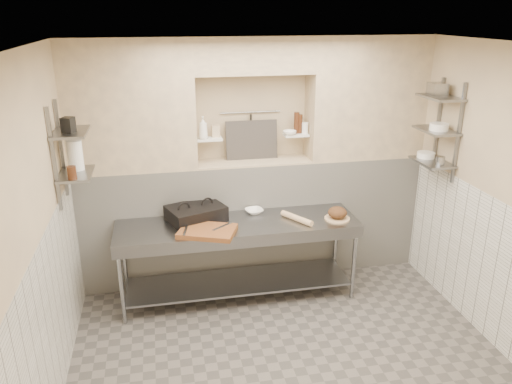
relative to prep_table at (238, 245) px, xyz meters
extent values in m
cube|color=#5A5450|center=(0.28, -1.18, -0.69)|extent=(4.00, 3.90, 0.10)
cube|color=silver|center=(0.28, -1.18, 2.21)|extent=(4.00, 3.90, 0.10)
cube|color=#CBB184|center=(-1.77, -1.18, 0.76)|extent=(0.10, 3.90, 2.80)
cube|color=#CBB184|center=(0.28, 0.82, 0.76)|extent=(4.00, 0.10, 2.80)
cube|color=silver|center=(0.28, 0.57, 0.06)|extent=(4.00, 0.40, 1.40)
cube|color=#CBB184|center=(0.28, 0.57, 0.77)|extent=(1.30, 0.40, 0.02)
cube|color=#CBB184|center=(-1.04, 0.57, 1.46)|extent=(1.35, 0.40, 1.40)
cube|color=#CBB184|center=(1.61, 0.57, 1.46)|extent=(1.35, 0.40, 1.40)
cube|color=#CBB184|center=(0.28, 0.57, 1.96)|extent=(1.30, 0.40, 0.40)
cube|color=silver|center=(-1.71, -1.18, 0.06)|extent=(0.02, 3.90, 1.40)
cube|color=silver|center=(2.27, -1.18, 0.06)|extent=(0.02, 3.90, 1.40)
cube|color=white|center=(-0.22, 0.57, 1.06)|extent=(0.28, 0.16, 0.02)
cube|color=white|center=(0.78, 0.57, 1.06)|extent=(0.28, 0.16, 0.02)
cylinder|color=gray|center=(0.28, 0.74, 1.31)|extent=(0.70, 0.02, 0.02)
cylinder|color=black|center=(0.28, 0.72, 1.14)|extent=(0.02, 0.02, 0.30)
cube|color=#383330|center=(0.28, 0.67, 1.00)|extent=(0.60, 0.08, 0.45)
cube|color=slate|center=(-1.69, 0.07, 1.16)|extent=(0.03, 0.03, 0.95)
cube|color=slate|center=(-1.69, -0.33, 1.16)|extent=(0.03, 0.03, 0.95)
cube|color=slate|center=(-1.56, -0.13, 0.96)|extent=(0.30, 0.50, 0.02)
cube|color=slate|center=(-1.56, -0.13, 1.36)|extent=(0.30, 0.50, 0.03)
cube|color=slate|center=(2.26, 0.07, 1.21)|extent=(0.03, 0.03, 1.05)
cube|color=slate|center=(2.26, -0.33, 1.21)|extent=(0.03, 0.03, 1.05)
cube|color=slate|center=(2.12, -0.13, 0.86)|extent=(0.30, 0.50, 0.02)
cube|color=slate|center=(2.12, -0.13, 1.21)|extent=(0.30, 0.50, 0.02)
cube|color=slate|center=(2.12, -0.13, 1.56)|extent=(0.30, 0.50, 0.03)
cube|color=gray|center=(0.00, 0.02, 0.24)|extent=(2.60, 0.70, 0.04)
cube|color=gray|center=(0.00, 0.02, -0.46)|extent=(2.45, 0.60, 0.03)
cube|color=gray|center=(0.00, -0.31, 0.18)|extent=(2.60, 0.02, 0.12)
cylinder|color=gray|center=(-1.24, -0.27, -0.21)|extent=(0.04, 0.04, 0.86)
cylinder|color=gray|center=(-1.24, 0.31, -0.21)|extent=(0.04, 0.04, 0.86)
cylinder|color=gray|center=(1.24, -0.27, -0.21)|extent=(0.04, 0.04, 0.86)
cylinder|color=gray|center=(1.24, 0.31, -0.21)|extent=(0.04, 0.04, 0.86)
cube|color=black|center=(-0.43, 0.19, 0.31)|extent=(0.69, 0.60, 0.11)
cube|color=black|center=(-0.43, 0.19, 0.39)|extent=(0.69, 0.60, 0.05)
cube|color=brown|center=(-0.35, -0.19, 0.28)|extent=(0.66, 0.57, 0.05)
cube|color=gray|center=(-0.19, -0.15, 0.31)|extent=(0.24, 0.19, 0.01)
cylinder|color=gray|center=(-0.56, -0.16, 0.32)|extent=(0.08, 0.29, 0.03)
imported|color=white|center=(0.23, 0.25, 0.28)|extent=(0.23, 0.23, 0.05)
cylinder|color=tan|center=(0.64, -0.06, 0.29)|extent=(0.28, 0.39, 0.06)
cylinder|color=tan|center=(1.08, -0.10, 0.27)|extent=(0.28, 0.28, 0.02)
ellipsoid|color=#4C2D19|center=(1.08, -0.10, 0.34)|extent=(0.21, 0.21, 0.12)
imported|color=white|center=(-0.29, 0.53, 1.20)|extent=(0.11, 0.11, 0.25)
cube|color=#CBB184|center=(-0.14, 0.62, 1.13)|extent=(0.09, 0.09, 0.13)
imported|color=white|center=(0.70, 0.53, 1.09)|extent=(0.15, 0.15, 0.05)
cylinder|color=#3C1D0F|center=(0.83, 0.60, 1.18)|extent=(0.06, 0.06, 0.22)
cylinder|color=#3C1D0F|center=(0.79, 0.60, 1.19)|extent=(0.06, 0.06, 0.24)
cylinder|color=white|center=(0.89, 0.56, 1.13)|extent=(0.07, 0.07, 0.13)
cylinder|color=white|center=(-1.56, -0.04, 1.11)|extent=(0.14, 0.14, 0.29)
cylinder|color=#3C1D0F|center=(-1.56, -0.33, 1.03)|extent=(0.08, 0.08, 0.12)
cube|color=black|center=(-1.56, -0.20, 1.44)|extent=(0.13, 0.13, 0.14)
cylinder|color=white|center=(2.12, 0.01, 0.90)|extent=(0.19, 0.19, 0.06)
cylinder|color=gray|center=(2.12, -0.28, 0.92)|extent=(0.09, 0.09, 0.09)
cylinder|color=white|center=(2.12, -0.18, 1.26)|extent=(0.19, 0.19, 0.07)
cube|color=gray|center=(2.12, -0.06, 1.63)|extent=(0.18, 0.21, 0.12)
camera|label=1|loc=(-0.78, -4.84, 2.40)|focal=35.00mm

